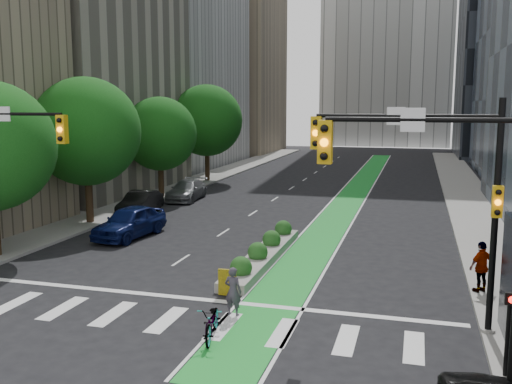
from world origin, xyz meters
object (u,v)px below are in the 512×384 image
Objects in this scene: median_planter at (264,252)px; parked_car_left_near at (130,222)px; parked_car_left_far at (187,190)px; parked_car_left_mid at (140,203)px; pedestrian_far at (482,267)px; bicycle at (213,321)px; cyclist at (233,291)px.

parked_car_left_near reaches higher than median_planter.
parked_car_left_near reaches higher than parked_car_left_far.
parked_car_left_mid reaches higher than median_planter.
median_planter is 5.28× the size of pedestrian_far.
bicycle is (0.80, -9.04, 0.18)m from median_planter.
parked_car_left_mid is at bearing -68.27° from pedestrian_far.
parked_car_left_far is at bearing -81.21° from pedestrian_far.
median_planter is 17.87m from parked_car_left_far.
bicycle is 10.62m from pedestrian_far.
bicycle is 0.42× the size of parked_car_left_near.
median_planter is 7.06m from cyclist.
bicycle is at bearing -84.94° from median_planter.
pedestrian_far is at bearing -143.35° from cyclist.
cyclist is at bearing -10.93° from pedestrian_far.
cyclist reaches higher than bicycle.
median_planter is 4.88× the size of bicycle.
parked_car_left_far reaches higher than median_planter.
bicycle is at bearing 98.41° from cyclist.
bicycle is at bearing -69.57° from parked_car_left_far.
parked_car_left_near is 12.44m from parked_car_left_far.
parked_car_left_near reaches higher than cyclist.
parked_car_left_near is 2.58× the size of pedestrian_far.
pedestrian_far is at bearing -9.93° from parked_car_left_near.
bicycle is 21.01m from parked_car_left_mid.
parked_car_left_far is at bearing 124.13° from median_planter.
cyclist reaches higher than parked_car_left_far.
parked_car_left_far is at bearing -55.17° from cyclist.
cyclist is 0.37× the size of parked_car_left_mid.
parked_car_left_mid is (-11.50, 15.54, -0.08)m from cyclist.
cyclist reaches higher than parked_car_left_mid.
parked_car_left_mid is 2.39× the size of pedestrian_far.
parked_car_left_far is (-10.82, 23.83, 0.19)m from bicycle.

